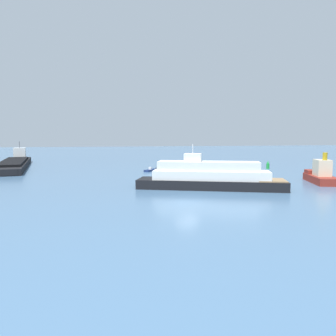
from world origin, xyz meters
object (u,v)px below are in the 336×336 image
fishing_skiff (151,170)px  white_riverboat (210,177)px  small_motorboat (317,173)px  cargo_barge (15,163)px  channel_buoy_green (268,165)px  tugboat (321,175)px

fishing_skiff → white_riverboat: white_riverboat is taller
fishing_skiff → small_motorboat: 33.93m
cargo_barge → fishing_skiff: 34.58m
fishing_skiff → white_riverboat: bearing=-79.5°
white_riverboat → channel_buoy_green: 34.12m
small_motorboat → cargo_barge: bearing=157.0°
cargo_barge → tugboat: 67.33m
cargo_barge → tugboat: bearing=-35.0°
fishing_skiff → channel_buoy_green: 27.18m
small_motorboat → channel_buoy_green: size_ratio=3.02×
tugboat → white_riverboat: bearing=-172.7°
cargo_barge → channel_buoy_green: bearing=-14.8°
fishing_skiff → channel_buoy_green: channel_buoy_green is taller
fishing_skiff → white_riverboat: (4.73, -25.59, 1.48)m
cargo_barge → channel_buoy_green: cargo_barge is taller
fishing_skiff → channel_buoy_green: size_ratio=2.09×
white_riverboat → channel_buoy_green: white_riverboat is taller
cargo_barge → small_motorboat: size_ratio=6.74×
white_riverboat → fishing_skiff: bearing=100.5°
fishing_skiff → small_motorboat: bearing=-19.4°
fishing_skiff → tugboat: tugboat is taller
fishing_skiff → small_motorboat: fishing_skiff is taller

